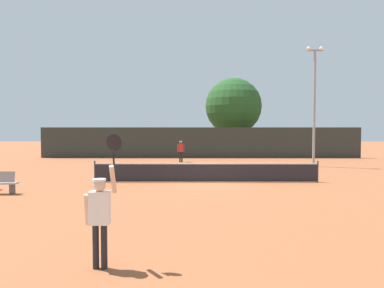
{
  "coord_description": "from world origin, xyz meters",
  "views": [
    {
      "loc": [
        -0.61,
        -17.75,
        2.65
      ],
      "look_at": [
        -0.72,
        2.06,
        1.83
      ],
      "focal_mm": 33.12,
      "sensor_mm": 36.0,
      "label": 1
    }
  ],
  "objects_px": {
    "large_tree": "(233,106)",
    "parked_car_mid": "(224,147)",
    "parked_car_near": "(173,146)",
    "tennis_ball": "(242,181)",
    "parked_car_far": "(290,146)",
    "player_serving": "(100,209)",
    "player_receiving": "(181,149)",
    "light_pole": "(314,99)"
  },
  "relations": [
    {
      "from": "parked_car_near",
      "to": "parked_car_far",
      "type": "xyz_separation_m",
      "value": [
        13.32,
        1.61,
        0.0
      ]
    },
    {
      "from": "player_serving",
      "to": "parked_car_near",
      "type": "height_order",
      "value": "player_serving"
    },
    {
      "from": "parked_car_far",
      "to": "parked_car_mid",
      "type": "bearing_deg",
      "value": -161.85
    },
    {
      "from": "tennis_ball",
      "to": "large_tree",
      "type": "xyz_separation_m",
      "value": [
        1.69,
        19.46,
        5.04
      ]
    },
    {
      "from": "player_serving",
      "to": "player_receiving",
      "type": "relative_size",
      "value": 1.51
    },
    {
      "from": "player_receiving",
      "to": "large_tree",
      "type": "height_order",
      "value": "large_tree"
    },
    {
      "from": "large_tree",
      "to": "parked_car_mid",
      "type": "distance_m",
      "value": 4.43
    },
    {
      "from": "player_serving",
      "to": "light_pole",
      "type": "relative_size",
      "value": 0.3
    },
    {
      "from": "parked_car_near",
      "to": "parked_car_mid",
      "type": "distance_m",
      "value": 5.64
    },
    {
      "from": "player_receiving",
      "to": "parked_car_mid",
      "type": "relative_size",
      "value": 0.39
    },
    {
      "from": "player_serving",
      "to": "parked_car_mid",
      "type": "height_order",
      "value": "player_serving"
    },
    {
      "from": "parked_car_near",
      "to": "parked_car_far",
      "type": "relative_size",
      "value": 1.05
    },
    {
      "from": "player_serving",
      "to": "parked_car_far",
      "type": "xyz_separation_m",
      "value": [
        12.75,
        33.79,
        -0.36
      ]
    },
    {
      "from": "large_tree",
      "to": "parked_car_far",
      "type": "relative_size",
      "value": 1.92
    },
    {
      "from": "player_receiving",
      "to": "player_serving",
      "type": "bearing_deg",
      "value": 88.1
    },
    {
      "from": "large_tree",
      "to": "parked_car_mid",
      "type": "relative_size",
      "value": 1.86
    },
    {
      "from": "player_serving",
      "to": "tennis_ball",
      "type": "bearing_deg",
      "value": 69.45
    },
    {
      "from": "light_pole",
      "to": "parked_car_mid",
      "type": "height_order",
      "value": "light_pole"
    },
    {
      "from": "parked_car_near",
      "to": "tennis_ball",
      "type": "bearing_deg",
      "value": -69.33
    },
    {
      "from": "tennis_ball",
      "to": "parked_car_near",
      "type": "height_order",
      "value": "parked_car_near"
    },
    {
      "from": "player_receiving",
      "to": "tennis_ball",
      "type": "xyz_separation_m",
      "value": [
        3.54,
        -10.47,
        -1.02
      ]
    },
    {
      "from": "tennis_ball",
      "to": "parked_car_mid",
      "type": "distance_m",
      "value": 19.88
    },
    {
      "from": "player_receiving",
      "to": "parked_car_far",
      "type": "relative_size",
      "value": 0.41
    },
    {
      "from": "parked_car_near",
      "to": "parked_car_mid",
      "type": "height_order",
      "value": "same"
    },
    {
      "from": "player_receiving",
      "to": "parked_car_far",
      "type": "xyz_separation_m",
      "value": [
        12.03,
        11.94,
        -0.28
      ]
    },
    {
      "from": "tennis_ball",
      "to": "parked_car_far",
      "type": "bearing_deg",
      "value": 69.26
    },
    {
      "from": "player_serving",
      "to": "player_receiving",
      "type": "distance_m",
      "value": 21.86
    },
    {
      "from": "large_tree",
      "to": "parked_car_mid",
      "type": "xyz_separation_m",
      "value": [
        -0.96,
        0.39,
        -4.3
      ]
    },
    {
      "from": "player_receiving",
      "to": "large_tree",
      "type": "relative_size",
      "value": 0.21
    },
    {
      "from": "large_tree",
      "to": "parked_car_near",
      "type": "bearing_deg",
      "value": 168.37
    },
    {
      "from": "light_pole",
      "to": "large_tree",
      "type": "bearing_deg",
      "value": 109.71
    },
    {
      "from": "light_pole",
      "to": "parked_car_mid",
      "type": "distance_m",
      "value": 14.29
    },
    {
      "from": "tennis_ball",
      "to": "parked_car_mid",
      "type": "relative_size",
      "value": 0.02
    },
    {
      "from": "light_pole",
      "to": "large_tree",
      "type": "height_order",
      "value": "light_pole"
    },
    {
      "from": "large_tree",
      "to": "parked_car_near",
      "type": "relative_size",
      "value": 1.82
    },
    {
      "from": "player_receiving",
      "to": "large_tree",
      "type": "distance_m",
      "value": 11.16
    },
    {
      "from": "tennis_ball",
      "to": "parked_car_mid",
      "type": "height_order",
      "value": "parked_car_mid"
    },
    {
      "from": "player_serving",
      "to": "parked_car_mid",
      "type": "relative_size",
      "value": 0.59
    },
    {
      "from": "player_serving",
      "to": "large_tree",
      "type": "xyz_separation_m",
      "value": [
        5.95,
        30.84,
        3.94
      ]
    },
    {
      "from": "parked_car_near",
      "to": "player_serving",
      "type": "bearing_deg",
      "value": -81.4
    },
    {
      "from": "player_serving",
      "to": "parked_car_far",
      "type": "relative_size",
      "value": 0.61
    },
    {
      "from": "player_receiving",
      "to": "parked_car_near",
      "type": "bearing_deg",
      "value": -82.86
    }
  ]
}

